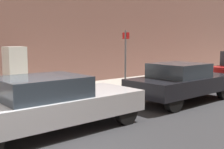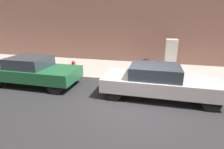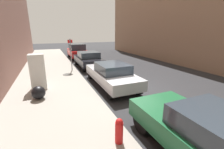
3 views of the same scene
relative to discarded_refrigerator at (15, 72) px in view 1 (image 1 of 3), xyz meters
The scene contains 5 objects.
discarded_refrigerator is the anchor object (origin of this frame).
manhole_cover 2.93m from the discarded_refrigerator, 51.60° to the left, with size 0.70×0.70×0.02m, color #47443F.
street_sign_post 4.09m from the discarded_refrigerator, 56.97° to the left, with size 0.36×0.07×2.45m.
parked_sedan_silver 3.96m from the discarded_refrigerator, 10.16° to the right, with size 1.82×4.74×1.38m.
parked_sedan_dark 6.07m from the discarded_refrigerator, 50.18° to the left, with size 1.89×4.32×1.42m.
Camera 1 is at (5.19, -2.12, 2.22)m, focal length 45.00 mm.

